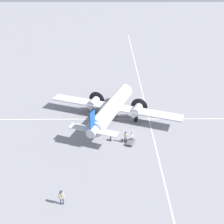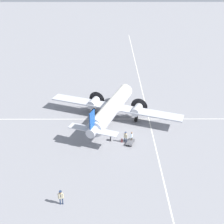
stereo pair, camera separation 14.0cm
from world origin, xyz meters
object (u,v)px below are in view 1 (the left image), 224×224
at_px(suitcase_upright_spare, 122,140).
at_px(crew_foreground, 61,196).
at_px(airliner_main, 113,106).
at_px(baggage_cart, 130,142).
at_px(ramp_agent, 132,136).
at_px(suitcase_near_door, 111,139).
at_px(passenger_boarding, 126,136).

bearing_deg(suitcase_upright_spare, crew_foreground, 149.68).
bearing_deg(airliner_main, baggage_cart, -139.98).
distance_m(ramp_agent, suitcase_near_door, 3.16).
bearing_deg(passenger_boarding, suitcase_upright_spare, 17.32).
distance_m(airliner_main, crew_foreground, 19.31).
relative_size(passenger_boarding, suitcase_near_door, 2.96).
bearing_deg(ramp_agent, baggage_cart, -168.43).
xyz_separation_m(crew_foreground, suitcase_near_door, (12.20, -5.28, -0.89)).
bearing_deg(crew_foreground, airliner_main, -113.34).
relative_size(passenger_boarding, ramp_agent, 1.06).
xyz_separation_m(crew_foreground, passenger_boarding, (11.68, -7.43, -0.07)).
distance_m(ramp_agent, suitcase_upright_spare, 1.61).
xyz_separation_m(airliner_main, ramp_agent, (-6.57, -2.68, -1.43)).
xyz_separation_m(passenger_boarding, baggage_cart, (-0.31, -0.68, -0.82)).
relative_size(suitcase_near_door, suitcase_upright_spare, 1.26).
bearing_deg(crew_foreground, baggage_cart, -131.76).
xyz_separation_m(suitcase_near_door, suitcase_upright_spare, (-0.35, -1.65, -0.06)).
relative_size(crew_foreground, suitcase_near_door, 3.16).
bearing_deg(suitcase_near_door, crew_foreground, 156.59).
bearing_deg(crew_foreground, suitcase_near_door, -119.69).
relative_size(passenger_boarding, suitcase_upright_spare, 3.72).
bearing_deg(airliner_main, suitcase_upright_spare, -148.22).
height_order(airliner_main, ramp_agent, airliner_main).
xyz_separation_m(airliner_main, suitcase_near_door, (-6.22, 0.37, -2.16)).
distance_m(airliner_main, baggage_cart, 7.77).
relative_size(suitcase_near_door, baggage_cart, 0.29).
height_order(passenger_boarding, suitcase_upright_spare, passenger_boarding).
relative_size(suitcase_upright_spare, baggage_cart, 0.23).
distance_m(suitcase_near_door, suitcase_upright_spare, 1.68).
bearing_deg(baggage_cart, suitcase_upright_spare, 88.31).
distance_m(airliner_main, suitcase_upright_spare, 7.05).
bearing_deg(suitcase_near_door, suitcase_upright_spare, -101.91).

